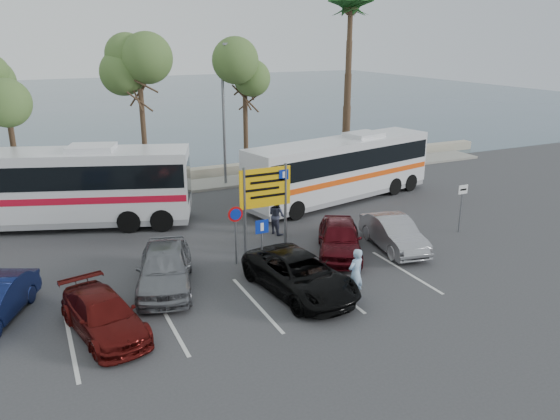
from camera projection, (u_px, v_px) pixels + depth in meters
name	position (u px, v px, depth m)	size (l,w,h in m)	color
ground	(276.00, 285.00, 19.43)	(120.00, 120.00, 0.00)	#363639
kerb_strip	(174.00, 188.00, 31.46)	(44.00, 2.40, 0.15)	gray
seawall	(166.00, 177.00, 33.11)	(48.00, 0.80, 0.60)	#A9A187
sea	(83.00, 103.00, 71.08)	(140.00, 140.00, 0.00)	#3C5661
tree_left	(5.00, 89.00, 26.39)	(3.20, 3.20, 7.20)	#382619
tree_mid	(139.00, 72.00, 28.83)	(3.20, 3.20, 8.00)	#382619
tree_right	(245.00, 77.00, 31.42)	(3.20, 3.20, 7.40)	#382619
palm_tree	(351.00, 11.00, 33.13)	(4.80, 4.80, 11.20)	#382619
street_lamp_right	(224.00, 107.00, 30.88)	(0.45, 1.15, 8.01)	slate
direction_sign	(265.00, 194.00, 21.85)	(2.20, 0.12, 3.60)	slate
sign_no_stop	(236.00, 226.00, 20.76)	(0.60, 0.08, 2.35)	slate
sign_parking	(262.00, 240.00, 19.58)	(0.50, 0.07, 2.25)	slate
sign_taxi	(462.00, 202.00, 24.26)	(0.50, 0.07, 2.20)	slate
lane_markings	(258.00, 304.00, 18.10)	(12.02, 4.20, 0.01)	silver
coach_bus_left	(55.00, 190.00, 24.90)	(12.33, 6.49, 3.79)	silver
coach_bus_right	(340.00, 171.00, 28.95)	(11.47, 4.75, 3.50)	silver
car_silver_a	(165.00, 267.00, 19.02)	(1.84, 4.58, 1.56)	slate
car_maroon	(104.00, 315.00, 16.14)	(1.66, 4.09, 1.19)	#54100E
car_red	(339.00, 238.00, 21.93)	(1.69, 4.19, 1.43)	#45090F
suv_black	(300.00, 274.00, 18.70)	(2.24, 4.86, 1.35)	black
car_silver_b	(394.00, 233.00, 22.60)	(1.41, 4.05, 1.34)	gray
pedestrian_near	(356.00, 274.00, 18.25)	(0.65, 0.42, 1.77)	#98B9DD
pedestrian_far	(277.00, 215.00, 24.24)	(0.83, 0.65, 1.71)	#2D2F43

